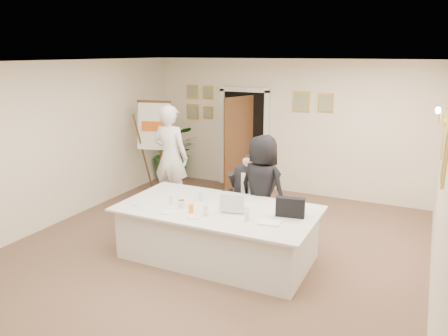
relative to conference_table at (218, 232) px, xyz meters
name	(u,v)px	position (x,y,z in m)	size (l,w,h in m)	color
floor	(208,255)	(-0.16, -0.01, -0.39)	(7.00, 7.00, 0.00)	brown
ceiling	(206,62)	(-0.16, -0.01, 2.41)	(6.00, 7.00, 0.02)	white
wall_back	(284,127)	(-0.16, 3.49, 1.01)	(6.00, 0.10, 2.80)	white
wall_left	(50,145)	(-3.16, -0.01, 1.01)	(0.10, 7.00, 2.80)	white
wall_right	(444,193)	(2.84, -0.01, 1.01)	(0.10, 7.00, 2.80)	white
doorway	(242,141)	(-1.04, 3.32, 0.65)	(1.14, 0.86, 2.20)	black
pictures_back_wall	(249,104)	(-0.96, 3.46, 1.46)	(3.40, 0.06, 0.80)	gold
pictures_right_wall	(444,143)	(2.81, 1.19, 1.36)	(0.06, 2.20, 0.80)	gold
wall_sconce	(441,116)	(2.74, 1.19, 1.71)	(0.20, 0.30, 0.24)	#DDCD47
conference_table	(218,232)	(0.00, 0.00, 0.00)	(2.83, 1.50, 0.78)	silver
seated_man	(247,193)	(-0.01, 1.13, 0.27)	(0.57, 0.61, 1.33)	black
flip_chart	(157,152)	(-2.49, 2.14, 0.50)	(0.70, 0.50, 1.94)	#402214
standing_man	(171,157)	(-1.79, 1.59, 0.60)	(0.72, 0.48, 1.99)	white
standing_woman	(262,188)	(0.34, 0.89, 0.46)	(0.84, 0.54, 1.71)	black
potted_palm	(174,152)	(-2.72, 3.19, 0.28)	(1.20, 1.04, 1.34)	#1F5D1F
laptop	(235,201)	(0.28, 0.00, 0.52)	(0.34, 0.36, 0.28)	#B7BABC
laptop_bag	(290,207)	(1.04, 0.10, 0.52)	(0.39, 0.11, 0.27)	black
paper_stack	(269,223)	(0.87, -0.25, 0.40)	(0.28, 0.20, 0.03)	white
plate_left	(140,204)	(-1.08, -0.36, 0.39)	(0.21, 0.21, 0.01)	white
plate_mid	(169,212)	(-0.53, -0.46, 0.39)	(0.23, 0.23, 0.01)	white
plate_near	(195,216)	(-0.12, -0.45, 0.39)	(0.23, 0.23, 0.01)	white
glass_a	(171,200)	(-0.67, -0.16, 0.45)	(0.06, 0.06, 0.14)	silver
glass_b	(206,211)	(0.00, -0.35, 0.45)	(0.07, 0.07, 0.14)	silver
glass_c	(247,216)	(0.57, -0.28, 0.45)	(0.07, 0.07, 0.14)	silver
glass_d	(201,196)	(-0.37, 0.18, 0.45)	(0.07, 0.07, 0.14)	silver
oj_glass	(191,209)	(-0.22, -0.37, 0.45)	(0.07, 0.07, 0.13)	orange
steel_jug	(181,204)	(-0.47, -0.22, 0.44)	(0.09, 0.09, 0.11)	silver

